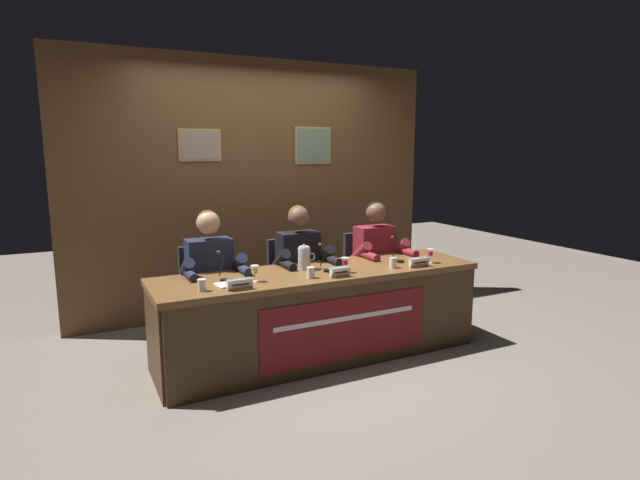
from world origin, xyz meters
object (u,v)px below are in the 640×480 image
juice_glass_right (430,253)px  chair_right (367,280)px  microphone_center (325,262)px  juice_glass_center (345,262)px  nameplate_center (340,272)px  panelist_center (302,264)px  microphone_left (222,271)px  conference_table (326,302)px  document_stack_left (231,284)px  nameplate_right (419,262)px  chair_left (207,301)px  panelist_left (212,274)px  nameplate_left (240,284)px  water_cup_left (202,286)px  panelist_right (379,256)px  microphone_right (398,253)px  juice_glass_left (255,270)px  water_cup_center (311,273)px  chair_center (293,289)px  water_pitcher_central (304,258)px  water_cup_right (393,263)px

juice_glass_right → chair_right: bearing=103.6°
microphone_center → chair_right: size_ratio=0.24×
juice_glass_center → nameplate_center: bearing=-134.8°
panelist_center → microphone_left: bearing=-157.8°
conference_table → document_stack_left: bearing=-178.5°
nameplate_right → microphone_center: bearing=163.9°
chair_left → panelist_left: (-0.00, -0.20, 0.28)m
conference_table → nameplate_left: size_ratio=14.69×
nameplate_center → water_cup_left: bearing=176.2°
panelist_right → juice_glass_right: 0.57m
microphone_right → nameplate_right: bearing=-79.8°
nameplate_center → nameplate_left: bearing=-179.5°
chair_right → nameplate_left: bearing=-152.1°
conference_table → juice_glass_left: (-0.60, -0.01, 0.32)m
chair_right → microphone_left: bearing=-161.8°
juice_glass_left → panelist_center: 0.77m
juice_glass_center → panelist_right: panelist_right is taller
juice_glass_center → microphone_left: bearing=168.4°
water_cup_left → water_cup_center: (0.83, -0.00, 0.00)m
chair_center → microphone_center: 0.69m
water_cup_left → nameplate_right: bearing=-1.9°
microphone_center → conference_table: bearing=-110.5°
nameplate_right → document_stack_left: 1.59m
chair_right → water_pitcher_central: bearing=-152.5°
chair_right → microphone_right: microphone_right is taller
juice_glass_left → chair_right: 1.59m
juice_glass_center → chair_center: bearing=101.0°
panelist_right → water_cup_left: bearing=-163.1°
water_cup_center → microphone_center: microphone_center is taller
juice_glass_center → juice_glass_right: size_ratio=1.00×
microphone_center → water_pitcher_central: 0.18m
chair_left → nameplate_right: bearing=-26.9°
chair_left → nameplate_center: size_ratio=5.49×
nameplate_right → water_cup_right: bearing=162.7°
document_stack_left → panelist_center: bearing=31.3°
chair_left → microphone_center: (0.82, -0.59, 0.37)m
panelist_center → water_pitcher_central: 0.31m
chair_center → juice_glass_center: chair_center is taller
conference_table → juice_glass_left: bearing=-178.9°
conference_table → panelist_right: bearing=29.9°
chair_center → juice_glass_left: bearing=-131.9°
juice_glass_center → water_cup_center: bearing=-174.2°
conference_table → chair_right: size_ratio=3.02×
nameplate_left → microphone_right: microphone_right is taller
nameplate_center → chair_right: 1.16m
conference_table → panelist_right: size_ratio=2.21×
nameplate_center → panelist_right: (0.76, 0.62, -0.06)m
nameplate_right → microphone_right: bearing=100.2°
panelist_center → microphone_right: panelist_center is taller
nameplate_center → microphone_left: bearing=160.8°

